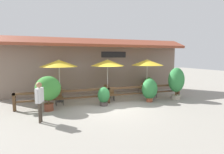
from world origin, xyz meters
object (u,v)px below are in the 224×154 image
chair_middle_streetside (111,93)px  pedestrian (39,97)px  dining_table_far (147,88)px  potted_plant_broad_leaf (104,96)px  potted_plant_entrance_palm (48,89)px  potted_plant_small_flowering (149,83)px  potted_plant_corner_fern (150,89)px  chair_near_streetside (59,97)px  chair_far_wallside (142,88)px  patio_umbrella_middle (108,63)px  potted_plant_tall_tropical (176,81)px  patio_umbrella_near (59,63)px  chair_near_wallside (59,92)px  dining_table_middle (108,90)px  dining_table_near (60,93)px  patio_umbrella_far (147,62)px  chair_middle_wallside (106,89)px  chair_far_streetside (152,91)px

chair_middle_streetside → pedestrian: pedestrian is taller
dining_table_far → potted_plant_broad_leaf: size_ratio=0.75×
potted_plant_entrance_palm → potted_plant_small_flowering: potted_plant_entrance_palm is taller
potted_plant_corner_fern → chair_near_streetside: bearing=168.9°
chair_far_wallside → potted_plant_corner_fern: bearing=64.8°
chair_near_streetside → potted_plant_broad_leaf: (2.46, -1.02, 0.08)m
patio_umbrella_middle → dining_table_far: (2.95, -0.13, -1.86)m
chair_middle_streetside → pedestrian: 4.99m
potted_plant_tall_tropical → patio_umbrella_near: bearing=166.6°
potted_plant_corner_fern → pedestrian: 6.51m
potted_plant_broad_leaf → potted_plant_tall_tropical: size_ratio=0.51×
chair_near_streetside → patio_umbrella_middle: bearing=3.5°
chair_near_wallside → dining_table_middle: bearing=-177.7°
chair_near_wallside → potted_plant_small_flowering: 7.09m
chair_near_wallside → potted_plant_tall_tropical: size_ratio=0.41×
dining_table_near → potted_plant_small_flowering: potted_plant_small_flowering is taller
potted_plant_entrance_palm → chair_middle_streetside: bearing=16.6°
potted_plant_corner_fern → patio_umbrella_far: bearing=66.3°
patio_umbrella_near → chair_far_wallside: 6.40m
chair_middle_streetside → chair_far_wallside: bearing=35.8°
chair_near_streetside → potted_plant_entrance_palm: bearing=-125.7°
patio_umbrella_middle → potted_plant_corner_fern: patio_umbrella_middle is taller
dining_table_middle → dining_table_far: same height
dining_table_near → patio_umbrella_middle: size_ratio=0.31×
chair_near_streetside → chair_middle_wallside: 3.52m
potted_plant_small_flowering → patio_umbrella_near: bearing=-170.3°
patio_umbrella_near → chair_middle_wallside: (3.18, 0.63, -1.94)m
dining_table_near → chair_near_streetside: (-0.08, -0.70, -0.08)m
dining_table_far → potted_plant_tall_tropical: size_ratio=0.39×
dining_table_middle → chair_middle_streetside: 0.64m
chair_near_wallside → chair_far_streetside: size_ratio=1.00×
patio_umbrella_far → chair_far_wallside: size_ratio=3.10×
potted_plant_broad_leaf → potted_plant_tall_tropical: 5.03m
patio_umbrella_middle → chair_far_streetside: patio_umbrella_middle is taller
patio_umbrella_middle → chair_far_wallside: 3.55m
chair_near_wallside → pedestrian: 4.26m
patio_umbrella_middle → potted_plant_tall_tropical: (4.23, -1.75, -1.19)m
patio_umbrella_near → dining_table_far: (6.09, -0.13, -1.86)m
dining_table_middle → pedestrian: bearing=-139.9°
chair_middle_wallside → potted_plant_broad_leaf: size_ratio=0.79×
dining_table_near → chair_far_wallside: 6.10m
patio_umbrella_near → patio_umbrella_far: size_ratio=1.00×
patio_umbrella_middle → potted_plant_entrance_palm: size_ratio=1.46×
chair_middle_wallside → potted_plant_broad_leaf: potted_plant_broad_leaf is taller
chair_middle_wallside → potted_plant_tall_tropical: potted_plant_tall_tropical is taller
potted_plant_corner_fern → potted_plant_entrance_palm: bearing=180.0°
dining_table_far → chair_far_wallside: (-0.01, 0.65, -0.08)m
chair_middle_wallside → chair_far_wallside: size_ratio=1.00×
patio_umbrella_near → potted_plant_entrance_palm: size_ratio=1.46×
chair_near_wallside → chair_middle_streetside: bearing=172.1°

